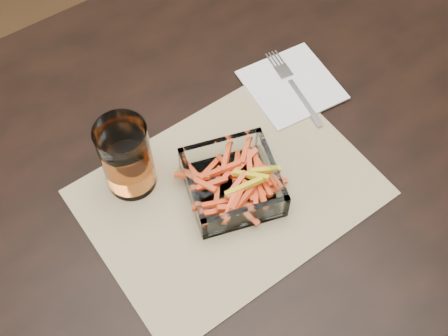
{
  "coord_description": "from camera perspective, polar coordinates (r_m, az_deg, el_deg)",
  "views": [
    {
      "loc": [
        -0.39,
        -0.45,
        1.55
      ],
      "look_at": [
        -0.13,
        -0.06,
        0.78
      ],
      "focal_mm": 45.0,
      "sensor_mm": 36.0,
      "label": 1
    }
  ],
  "objects": [
    {
      "name": "dining_table",
      "position": [
        1.07,
        3.74,
        2.09
      ],
      "size": [
        1.6,
        0.9,
        0.75
      ],
      "color": "black",
      "rests_on": "ground"
    },
    {
      "name": "placemat",
      "position": [
        0.91,
        0.56,
        -2.5
      ],
      "size": [
        0.46,
        0.34,
        0.0
      ],
      "primitive_type": "cube",
      "rotation": [
        0.0,
        0.0,
        0.02
      ],
      "color": "tan",
      "rests_on": "dining_table"
    },
    {
      "name": "glass_bowl",
      "position": [
        0.89,
        0.85,
        -1.6
      ],
      "size": [
        0.18,
        0.18,
        0.06
      ],
      "rotation": [
        0.0,
        0.0,
        -0.3
      ],
      "color": "white",
      "rests_on": "placemat"
    },
    {
      "name": "tumbler",
      "position": [
        0.88,
        -9.84,
        0.91
      ],
      "size": [
        0.08,
        0.08,
        0.14
      ],
      "color": "white",
      "rests_on": "placemat"
    },
    {
      "name": "napkin",
      "position": [
        1.05,
        6.88,
        8.38
      ],
      "size": [
        0.17,
        0.17,
        0.0
      ],
      "primitive_type": "cube",
      "rotation": [
        0.0,
        0.0,
        -0.1
      ],
      "color": "white",
      "rests_on": "placemat"
    },
    {
      "name": "fork",
      "position": [
        1.04,
        6.98,
        8.41
      ],
      "size": [
        0.05,
        0.19,
        0.0
      ],
      "rotation": [
        0.0,
        0.0,
        -0.16
      ],
      "color": "silver",
      "rests_on": "napkin"
    }
  ]
}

